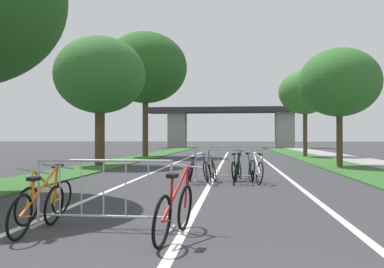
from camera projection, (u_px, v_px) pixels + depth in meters
The scene contains 23 objects.
grass_verge_left at pixel (144, 157), 29.17m from camera, with size 2.28×65.66×0.05m, color #2D5B26.
grass_verge_right at pixel (309, 158), 27.95m from camera, with size 2.28×65.66×0.05m, color #2D5B26.
sidewalk_path_right at pixel (344, 158), 27.71m from camera, with size 2.38×65.66×0.08m, color gray.
lane_stripe_center at pixel (221, 165), 20.74m from camera, with size 0.14×37.98×0.01m, color silver.
lane_stripe_right_lane at pixel (271, 165), 20.47m from camera, with size 0.14×37.98×0.01m, color silver.
lane_stripe_left_lane at pixel (171, 165), 21.01m from camera, with size 0.14×37.98×0.01m, color silver.
overpass_bridge at pixel (230, 120), 55.84m from camera, with size 22.72×3.96×5.49m.
tree_left_pine_far at pixel (100, 75), 20.04m from camera, with size 4.42×4.42×6.33m.
tree_left_oak_near at pixel (145, 68), 29.53m from camera, with size 5.99×5.99×8.97m.
tree_right_pine_near at pixel (339, 83), 19.11m from camera, with size 3.75×3.75×5.55m.
tree_right_cypress_far at pixel (305, 92), 29.02m from camera, with size 3.69×3.69×6.19m.
crowd_barrier_nearest at pixel (104, 194), 6.28m from camera, with size 2.17×0.47×1.05m.
crowd_barrier_second at pixel (229, 165), 12.95m from camera, with size 2.18×0.56×1.05m.
bicycle_green_0 at pixel (237, 169), 13.48m from camera, with size 0.54×1.67×0.88m.
bicycle_purple_1 at pixel (191, 171), 12.50m from camera, with size 0.52×1.59×0.92m.
bicycle_black_2 at pixel (237, 170), 12.41m from camera, with size 0.55×1.78×1.02m.
bicycle_blue_3 at pixel (209, 169), 13.40m from camera, with size 0.47×1.68×1.01m.
bicycle_silver_4 at pixel (211, 171), 12.48m from camera, with size 0.54×1.74×0.91m.
bicycle_teal_5 at pixel (251, 170), 13.22m from camera, with size 0.47×1.57×0.96m.
bicycle_yellow_6 at pixel (46, 198), 6.86m from camera, with size 0.56×1.62×0.92m.
bicycle_white_7 at pixel (256, 170), 12.43m from camera, with size 0.54×1.64×0.94m.
bicycle_red_8 at pixel (175, 211), 5.60m from camera, with size 0.53×1.74×0.99m.
bicycle_orange_9 at pixel (39, 207), 5.98m from camera, with size 0.51×1.64×0.98m.
Camera 1 is at (0.76, -1.80, 1.38)m, focal length 38.44 mm.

